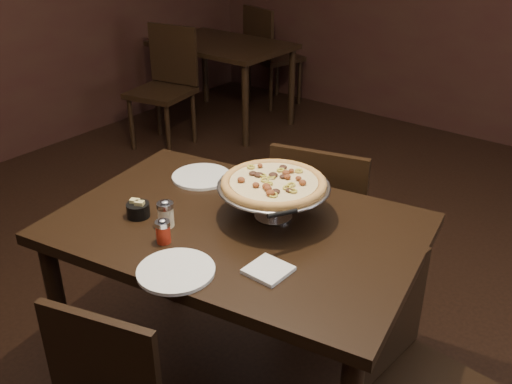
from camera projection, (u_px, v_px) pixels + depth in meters
The scene contains 15 objects.
room at pixel (253, 69), 1.84m from camera, with size 6.04×7.04×2.84m.
dining_table at pixel (237, 248), 2.15m from camera, with size 1.45×1.09×0.83m.
background_table at pixel (222, 54), 5.12m from camera, with size 1.19×0.79×0.74m.
pizza_stand at pixel (274, 184), 2.08m from camera, with size 0.42×0.42×0.17m.
parmesan_shaker at pixel (166, 214), 2.06m from camera, with size 0.06×0.06×0.11m.
pepper_flake_shaker at pixel (163, 231), 1.97m from camera, with size 0.05×0.05×0.09m.
packet_caddy at pixel (138, 209), 2.14m from camera, with size 0.09×0.09×0.07m.
napkin_stack at pixel (268, 270), 1.83m from camera, with size 0.13×0.13×0.01m, color white.
plate_left at pixel (202, 177), 2.44m from camera, with size 0.25×0.25×0.01m, color white.
plate_near at pixel (176, 271), 1.82m from camera, with size 0.25×0.25×0.01m, color white.
serving_spatula at pixel (282, 214), 1.89m from camera, with size 0.13×0.13×0.02m.
chair_far at pixel (323, 225), 2.70m from camera, with size 0.54×0.54×0.94m.
chair_side at pixel (415, 373), 1.95m from camera, with size 0.42×0.42×0.83m.
bg_chair_far at pixel (268, 52), 5.63m from camera, with size 0.56×0.56×0.97m.
bg_chair_near at pixel (166, 82), 4.70m from camera, with size 0.53×0.53×0.98m.
Camera 1 is at (1.19, -1.40, 1.90)m, focal length 40.00 mm.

